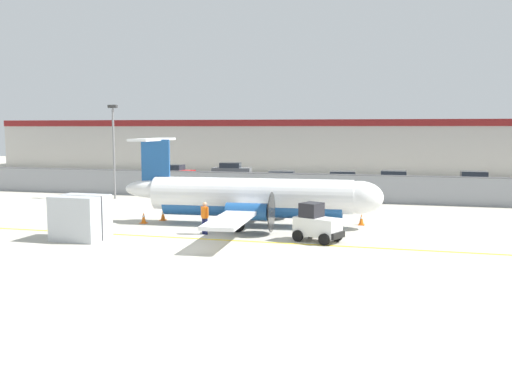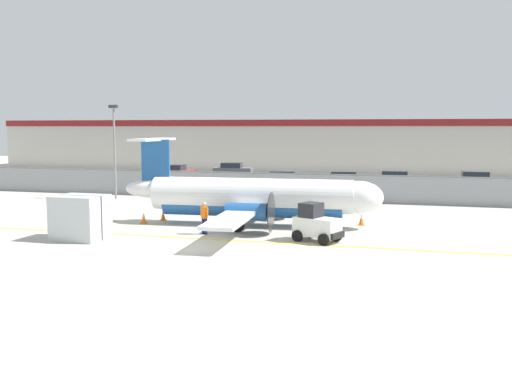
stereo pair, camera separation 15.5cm
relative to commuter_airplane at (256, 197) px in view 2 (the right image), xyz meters
The scene contains 19 objects.
ground_plane 4.84m from the commuter_airplane, 98.94° to the right, with size 140.00×140.00×0.01m.
perimeter_fence 11.52m from the commuter_airplane, 93.53° to the left, with size 98.00×0.10×2.10m.
parking_lot_strip 23.05m from the commuter_airplane, 91.77° to the left, with size 98.00×17.00×0.12m.
background_building 41.52m from the commuter_airplane, 90.98° to the left, with size 91.00×8.10×6.50m.
commuter_airplane is the anchor object (origin of this frame).
baggage_tug 5.46m from the commuter_airplane, 42.17° to the right, with size 2.58×2.08×1.88m.
ground_crew_worker 3.85m from the commuter_airplane, 120.20° to the right, with size 0.53×0.46×1.70m.
cargo_container 9.63m from the commuter_airplane, 140.33° to the right, with size 2.47×2.08×2.20m.
traffic_cone_near_left 6.15m from the commuter_airplane, 16.06° to the left, with size 0.36×0.36×0.64m.
traffic_cone_near_right 4.54m from the commuter_airplane, 11.75° to the right, with size 0.36×0.36×0.64m.
traffic_cone_far_left 6.01m from the commuter_airplane, behind, with size 0.36×0.36×0.64m.
traffic_cone_far_right 6.71m from the commuter_airplane, behind, with size 0.36×0.36×0.64m.
parked_car_0 28.53m from the commuter_airplane, 122.28° to the left, with size 4.26×2.12×1.58m.
parked_car_1 30.62m from the commuter_airplane, 109.83° to the left, with size 4.36×2.36×1.58m.
parked_car_2 18.63m from the commuter_airplane, 98.07° to the left, with size 4.35×2.34×1.58m.
parked_car_3 19.62m from the commuter_airplane, 82.21° to the left, with size 4.36×2.36×1.58m.
parked_car_4 22.45m from the commuter_airplane, 71.13° to the left, with size 4.24×2.07×1.58m.
parked_car_5 26.46m from the commuter_airplane, 57.78° to the left, with size 4.22×2.05×1.58m.
apron_light_pole 16.70m from the commuter_airplane, 146.80° to the left, with size 0.70×0.30×7.27m.
Camera 2 is at (8.98, -24.38, 5.55)m, focal length 40.00 mm.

